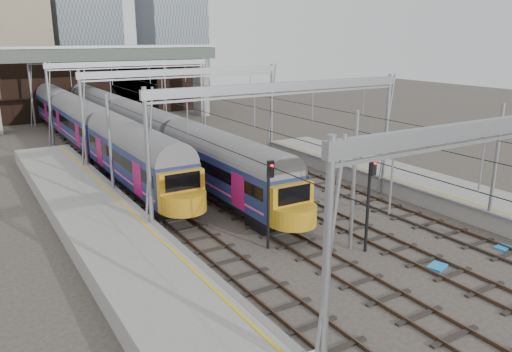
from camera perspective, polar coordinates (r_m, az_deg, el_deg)
ground at (r=24.56m, az=13.82°, el=-9.68°), size 160.00×160.00×0.00m
platform_left at (r=21.24m, az=-11.72°, el=-12.09°), size 4.32×55.00×1.12m
tracks at (r=35.91m, az=-3.18°, el=-1.01°), size 14.40×80.00×0.22m
overhead_line at (r=40.42m, az=-7.74°, el=10.23°), size 16.80×80.00×8.00m
retaining_wall at (r=69.82m, az=-16.86°, el=10.13°), size 28.00×2.75×9.00m
overbridge at (r=63.54m, az=-16.91°, el=12.30°), size 28.00×3.00×9.25m
train_main at (r=52.32m, az=-15.32°, el=6.41°), size 2.61×60.45×4.56m
train_second at (r=49.93m, az=-19.25°, el=5.77°), size 2.75×47.78×4.75m
signal_near_left at (r=24.36m, az=1.51°, el=-2.02°), size 0.36×0.46×4.61m
signal_near_centre at (r=24.60m, az=12.87°, el=-1.89°), size 0.38×0.47×4.87m
equip_cover_a at (r=24.91m, az=20.00°, el=-9.70°), size 1.08×0.90×0.11m
equip_cover_b at (r=32.94m, az=1.46°, el=-2.49°), size 1.11×0.92×0.11m
equip_cover_c at (r=28.32m, az=26.38°, el=-7.33°), size 0.91×0.69×0.10m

